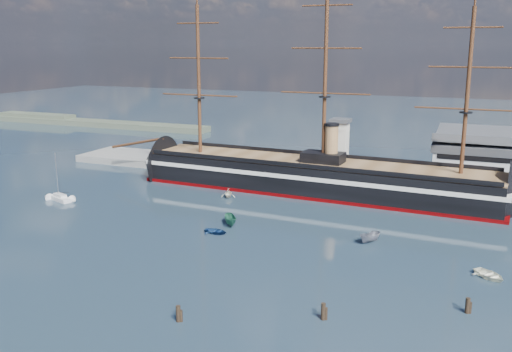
% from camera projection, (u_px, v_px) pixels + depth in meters
% --- Properties ---
extents(ground, '(600.00, 600.00, 0.00)m').
position_uv_depth(ground, '(286.00, 213.00, 124.32)').
color(ground, '#243641').
rests_on(ground, ground).
extents(quay, '(180.00, 18.00, 2.00)m').
position_uv_depth(quay, '(367.00, 182.00, 152.84)').
color(quay, slate).
rests_on(quay, ground).
extents(quay_tower, '(5.00, 5.00, 15.00)m').
position_uv_depth(quay_tower, '(340.00, 146.00, 150.59)').
color(quay_tower, silver).
rests_on(quay_tower, ground).
extents(shoreline, '(120.00, 10.00, 4.00)m').
position_uv_depth(shoreline, '(72.00, 121.00, 261.97)').
color(shoreline, '#3F4C38').
rests_on(shoreline, ground).
extents(warship, '(113.23, 20.23, 53.94)m').
position_uv_depth(warship, '(308.00, 176.00, 141.92)').
color(warship, black).
rests_on(warship, ground).
extents(sailboat, '(7.43, 4.52, 11.44)m').
position_uv_depth(sailboat, '(60.00, 198.00, 134.31)').
color(sailboat, silver).
rests_on(sailboat, ground).
extents(motorboat_a, '(6.87, 5.71, 2.66)m').
position_uv_depth(motorboat_a, '(231.00, 226.00, 116.01)').
color(motorboat_a, '#266249').
rests_on(motorboat_a, ground).
extents(motorboat_b, '(1.28, 2.95, 1.35)m').
position_uv_depth(motorboat_b, '(216.00, 233.00, 111.15)').
color(motorboat_b, navy).
rests_on(motorboat_b, ground).
extents(motorboat_c, '(6.26, 4.76, 2.38)m').
position_uv_depth(motorboat_c, '(370.00, 243.00, 106.05)').
color(motorboat_c, slate).
rests_on(motorboat_c, ground).
extents(motorboat_d, '(6.95, 4.59, 2.35)m').
position_uv_depth(motorboat_d, '(228.00, 197.00, 137.33)').
color(motorboat_d, beige).
rests_on(motorboat_d, ground).
extents(motorboat_e, '(3.27, 3.42, 1.58)m').
position_uv_depth(motorboat_e, '(489.00, 278.00, 89.98)').
color(motorboat_e, white).
rests_on(motorboat_e, ground).
extents(piling_near_mid, '(0.64, 0.64, 2.96)m').
position_uv_depth(piling_near_mid, '(179.00, 321.00, 75.92)').
color(piling_near_mid, black).
rests_on(piling_near_mid, ground).
extents(piling_near_right, '(0.64, 0.64, 3.06)m').
position_uv_depth(piling_near_right, '(323.00, 319.00, 76.46)').
color(piling_near_right, black).
rests_on(piling_near_right, ground).
extents(piling_far_right, '(0.64, 0.64, 2.93)m').
position_uv_depth(piling_far_right, '(467.00, 313.00, 78.29)').
color(piling_far_right, black).
rests_on(piling_far_right, ground).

